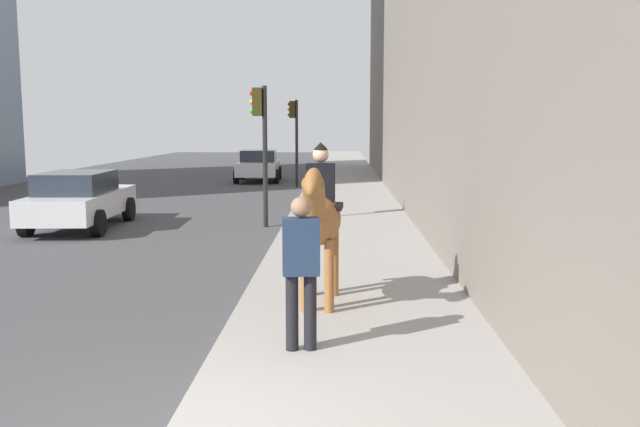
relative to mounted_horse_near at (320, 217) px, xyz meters
The scene contains 6 objects.
mounted_horse_near is the anchor object (origin of this frame).
pedestrian_greeting 1.92m from the mounted_horse_near, behind, with size 0.30×0.42×1.70m.
car_near_lane 9.81m from the mounted_horse_near, 39.73° to the left, with size 4.37×2.04×1.44m.
car_mid_lane 22.37m from the mounted_horse_near, ahead, with size 3.99×2.12×1.44m.
traffic_light_near_curb 8.18m from the mounted_horse_near, 12.19° to the left, with size 0.20×0.44×3.56m.
traffic_light_far_curb 19.42m from the mounted_horse_near, ahead, with size 0.20×0.44×3.64m.
Camera 1 is at (-5.02, -1.42, 2.58)m, focal length 37.86 mm.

